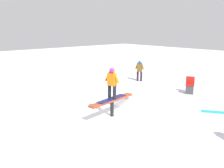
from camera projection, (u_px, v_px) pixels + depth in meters
name	position (u px, v px, depth m)	size (l,w,h in m)	color
ground_plane	(112.00, 116.00, 9.85)	(60.00, 60.00, 0.00)	white
rail_feature	(112.00, 102.00, 9.72)	(2.35, 0.60, 0.70)	black
snow_kicker_ramp	(139.00, 100.00, 11.18)	(1.80, 1.50, 0.46)	white
main_rider_on_rail	(112.00, 84.00, 9.56)	(1.52, 0.70, 1.23)	navy
bystander_brown	(140.00, 70.00, 16.02)	(0.32, 0.57, 1.31)	#2A1726
loose_snowboard_cyan	(219.00, 112.00, 10.24)	(1.37, 0.28, 0.02)	#1CBBD7
folding_chair	(190.00, 86.00, 13.11)	(0.60, 0.60, 0.88)	#3F3F44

